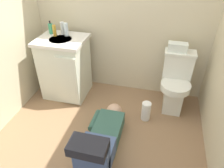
% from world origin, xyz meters
% --- Properties ---
extents(ground_plane, '(2.76, 3.09, 0.04)m').
position_xyz_m(ground_plane, '(0.00, 0.00, -0.02)').
color(ground_plane, '#8B6848').
extents(wall_back, '(2.42, 0.08, 2.40)m').
position_xyz_m(wall_back, '(0.00, 1.09, 1.20)').
color(wall_back, beige).
rests_on(wall_back, ground_plane).
extents(toilet, '(0.36, 0.46, 0.75)m').
position_xyz_m(toilet, '(0.76, 0.75, 0.37)').
color(toilet, silver).
rests_on(toilet, ground_plane).
extents(vanity_cabinet, '(0.60, 0.53, 0.82)m').
position_xyz_m(vanity_cabinet, '(-0.67, 0.70, 0.42)').
color(vanity_cabinet, beige).
rests_on(vanity_cabinet, ground_plane).
extents(faucet, '(0.02, 0.02, 0.10)m').
position_xyz_m(faucet, '(-0.68, 0.85, 0.87)').
color(faucet, silver).
rests_on(faucet, vanity_cabinet).
extents(person_plumber, '(0.39, 1.06, 0.52)m').
position_xyz_m(person_plumber, '(0.08, -0.15, 0.18)').
color(person_plumber, '#33594C').
rests_on(person_plumber, ground_plane).
extents(tissue_box, '(0.22, 0.11, 0.10)m').
position_xyz_m(tissue_box, '(0.72, 0.84, 0.80)').
color(tissue_box, silver).
rests_on(tissue_box, toilet).
extents(soap_dispenser, '(0.06, 0.06, 0.17)m').
position_xyz_m(soap_dispenser, '(-0.87, 0.83, 0.89)').
color(soap_dispenser, '#3B9465').
rests_on(soap_dispenser, vanity_cabinet).
extents(bottle_amber, '(0.04, 0.04, 0.14)m').
position_xyz_m(bottle_amber, '(-0.78, 0.77, 0.89)').
color(bottle_amber, gold).
rests_on(bottle_amber, vanity_cabinet).
extents(bottle_white, '(0.05, 0.05, 0.16)m').
position_xyz_m(bottle_white, '(-0.71, 0.85, 0.90)').
color(bottle_white, white).
rests_on(bottle_white, vanity_cabinet).
extents(bottle_clear, '(0.05, 0.05, 0.16)m').
position_xyz_m(bottle_clear, '(-0.64, 0.81, 0.90)').
color(bottle_clear, silver).
rests_on(bottle_clear, vanity_cabinet).
extents(paper_towel_roll, '(0.11, 0.11, 0.24)m').
position_xyz_m(paper_towel_roll, '(0.46, 0.43, 0.12)').
color(paper_towel_roll, white).
rests_on(paper_towel_roll, ground_plane).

